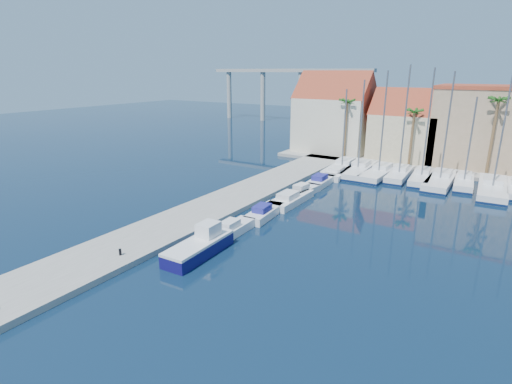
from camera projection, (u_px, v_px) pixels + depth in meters
The scene contains 26 objects.
ground at pixel (203, 285), 27.07m from camera, with size 260.00×260.00×0.00m, color #081B30.
quay_west at pixel (220, 205), 42.52m from camera, with size 6.00×77.00×0.50m, color gray.
shore_north at pixel (458, 165), 60.48m from camera, with size 54.00×16.00×0.50m, color gray.
bollard at pixel (120, 252), 30.27m from camera, with size 0.20×0.20×0.50m, color black.
fishing_boat at pixel (200, 246), 31.37m from camera, with size 2.44×6.63×2.29m.
motorboat_west_0 at pixel (233, 229), 35.38m from camera, with size 1.83×5.22×1.40m.
motorboat_west_1 at pixel (264, 212), 39.49m from camera, with size 2.31×5.82×1.40m.
motorboat_west_2 at pixel (290, 199), 43.61m from camera, with size 2.27×7.08×1.40m.
motorboat_west_3 at pixel (303, 191), 46.60m from camera, with size 2.23×5.44×1.40m.
motorboat_west_4 at pixel (321, 181), 50.83m from camera, with size 2.25×6.38×1.40m.
motorboat_west_5 at pixel (338, 173), 54.79m from camera, with size 2.70×7.12×1.40m.
sailboat_0 at pixel (343, 167), 57.68m from camera, with size 3.73×11.49×11.57m.
sailboat_1 at pixel (359, 169), 56.54m from camera, with size 3.46×11.23×12.80m.
sailboat_2 at pixel (380, 172), 54.65m from camera, with size 3.22×10.52×13.98m.
sailboat_3 at pixel (400, 174), 53.67m from camera, with size 2.67×8.88×14.67m.
sailboat_4 at pixel (422, 177), 52.33m from camera, with size 3.05×9.21×14.32m.
sailboat_5 at pixel (441, 180), 50.93m from camera, with size 2.91×11.00×13.90m.
sailboat_6 at pixel (464, 182), 50.09m from camera, with size 2.82×8.41×11.00m.
sailboat_7 at pixel (492, 187), 47.60m from camera, with size 3.59×11.71×14.20m.
building_0 at pixel (334, 116), 68.18m from camera, with size 12.30×9.00×13.50m.
building_1 at pixel (406, 128), 62.34m from camera, with size 10.30×8.00×11.00m.
building_2 at pixel (488, 127), 57.18m from camera, with size 14.20×10.20×11.50m.
palm_0 at pixel (347, 104), 61.34m from camera, with size 2.60×2.60×10.15m.
palm_1 at pixel (414, 113), 56.45m from camera, with size 2.60×2.60×9.15m.
palm_2 at pixel (498, 103), 50.74m from camera, with size 2.60×2.60×11.15m.
viaduct at pixel (284, 85), 110.29m from camera, with size 48.00×2.20×14.45m.
Camera 1 is at (16.01, -18.31, 13.94)m, focal length 28.00 mm.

